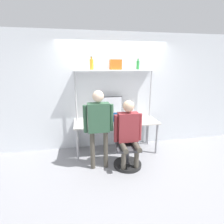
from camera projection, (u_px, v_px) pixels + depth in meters
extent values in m
plane|color=gray|center=(119.00, 158.00, 3.82)|extent=(12.00, 12.00, 0.00)
cube|color=silver|center=(113.00, 92.00, 4.17)|extent=(8.00, 0.06, 2.70)
cube|color=beige|center=(116.00, 122.00, 3.98)|extent=(1.89, 0.69, 0.03)
cylinder|color=#A5A5AA|center=(77.00, 145.00, 3.65)|extent=(0.05, 0.05, 0.71)
cylinder|color=#A5A5AA|center=(157.00, 139.00, 3.96)|extent=(0.05, 0.05, 0.71)
cylinder|color=#A5A5AA|center=(78.00, 135.00, 4.19)|extent=(0.05, 0.05, 0.71)
cylinder|color=#A5A5AA|center=(147.00, 130.00, 4.50)|extent=(0.05, 0.05, 0.71)
cube|color=white|center=(115.00, 70.00, 3.87)|extent=(1.79, 0.28, 0.02)
cylinder|color=#B2B2B7|center=(77.00, 112.00, 3.96)|extent=(0.04, 0.04, 1.88)
cylinder|color=#B2B2B7|center=(150.00, 109.00, 4.26)|extent=(0.04, 0.04, 1.88)
cylinder|color=#333338|center=(111.00, 118.00, 4.18)|extent=(0.17, 0.17, 0.01)
cylinder|color=#333338|center=(111.00, 116.00, 4.16)|extent=(0.06, 0.06, 0.12)
cube|color=#333338|center=(111.00, 105.00, 4.10)|extent=(0.52, 0.01, 0.41)
cube|color=silver|center=(111.00, 105.00, 4.10)|extent=(0.50, 0.02, 0.39)
cube|color=#BCBCC1|center=(121.00, 123.00, 3.83)|extent=(0.34, 0.23, 0.01)
cube|color=black|center=(121.00, 123.00, 3.82)|extent=(0.29, 0.13, 0.00)
cube|color=#BCBCC1|center=(120.00, 117.00, 3.88)|extent=(0.34, 0.08, 0.22)
cube|color=#194C8C|center=(120.00, 117.00, 3.88)|extent=(0.30, 0.06, 0.20)
cube|color=silver|center=(133.00, 123.00, 3.85)|extent=(0.07, 0.15, 0.01)
cube|color=black|center=(133.00, 122.00, 3.85)|extent=(0.06, 0.13, 0.00)
cylinder|color=black|center=(127.00, 164.00, 3.54)|extent=(0.56, 0.56, 0.06)
cylinder|color=#4C4C51|center=(128.00, 155.00, 3.49)|extent=(0.06, 0.06, 0.34)
cube|color=#3F3F44|center=(128.00, 147.00, 3.44)|extent=(0.50, 0.50, 0.05)
cube|color=#3F3F44|center=(126.00, 131.00, 3.57)|extent=(0.42, 0.08, 0.45)
cylinder|color=#4C473D|center=(124.00, 161.00, 3.30)|extent=(0.09, 0.09, 0.45)
cylinder|color=#4C473D|center=(136.00, 159.00, 3.35)|extent=(0.09, 0.09, 0.45)
cylinder|color=#4C473D|center=(123.00, 147.00, 3.26)|extent=(0.10, 0.38, 0.10)
cylinder|color=#4C473D|center=(136.00, 146.00, 3.31)|extent=(0.10, 0.38, 0.10)
cube|color=maroon|center=(128.00, 127.00, 3.36)|extent=(0.39, 0.20, 0.57)
cylinder|color=maroon|center=(116.00, 129.00, 3.32)|extent=(0.08, 0.08, 0.54)
cylinder|color=maroon|center=(140.00, 127.00, 3.41)|extent=(0.08, 0.08, 0.54)
sphere|color=#D8AD8C|center=(128.00, 106.00, 3.25)|extent=(0.22, 0.22, 0.22)
cylinder|color=#4C473D|center=(93.00, 150.00, 3.37)|extent=(0.09, 0.09, 0.77)
cylinder|color=#4C473D|center=(106.00, 149.00, 3.42)|extent=(0.09, 0.09, 0.77)
cube|color=#33593F|center=(99.00, 117.00, 3.22)|extent=(0.40, 0.20, 0.54)
cylinder|color=#33593F|center=(85.00, 119.00, 3.18)|extent=(0.08, 0.08, 0.52)
cylinder|color=#33593F|center=(111.00, 118.00, 3.27)|extent=(0.08, 0.08, 0.52)
sphere|color=beige|center=(98.00, 96.00, 3.12)|extent=(0.21, 0.21, 0.21)
cylinder|color=gold|center=(92.00, 65.00, 3.75)|extent=(0.08, 0.08, 0.22)
cylinder|color=gold|center=(91.00, 58.00, 3.71)|extent=(0.04, 0.04, 0.04)
cylinder|color=black|center=(91.00, 57.00, 3.71)|extent=(0.04, 0.04, 0.01)
cylinder|color=#2D8C3F|center=(138.00, 65.00, 3.93)|extent=(0.07, 0.07, 0.19)
cylinder|color=#2D8C3F|center=(138.00, 60.00, 3.90)|extent=(0.03, 0.03, 0.04)
cylinder|color=black|center=(138.00, 59.00, 3.90)|extent=(0.03, 0.03, 0.01)
cube|color=#D1661E|center=(116.00, 65.00, 3.84)|extent=(0.25, 0.17, 0.22)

